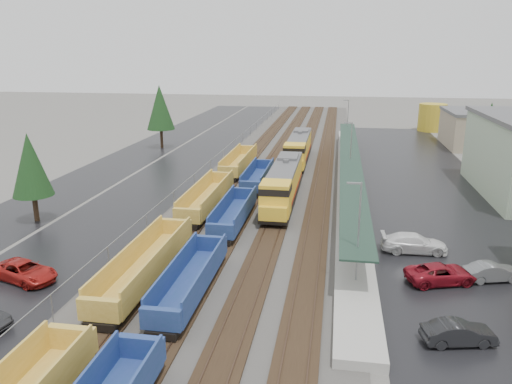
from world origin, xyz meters
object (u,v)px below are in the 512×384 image
well_string_blue (190,280)px  parked_car_east_e (492,272)px  well_string_yellow (146,265)px  parked_car_east_c (414,243)px  storage_tank (432,117)px  locomotive_lead (283,184)px  parked_car_west_c (25,271)px  parked_car_east_a (459,333)px  locomotive_trail (298,149)px  parked_car_east_b (441,274)px

well_string_blue → parked_car_east_e: 22.42m
parked_car_east_e → well_string_yellow: bearing=83.0°
parked_car_east_c → well_string_yellow: bearing=110.4°
storage_tank → locomotive_lead: bearing=-113.8°
well_string_yellow → well_string_blue: 4.37m
storage_tank → parked_car_east_c: size_ratio=1.04×
parked_car_west_c → parked_car_east_c: parked_car_east_c is taller
locomotive_lead → parked_car_east_c: 17.50m
well_string_yellow → parked_car_east_a: well_string_yellow is taller
well_string_yellow → storage_tank: bearing=67.0°
locomotive_trail → well_string_blue: 43.89m
parked_car_east_b → storage_tank: bearing=-26.5°
parked_car_east_a → parked_car_east_c: 14.00m
well_string_blue → storage_tank: bearing=69.9°
parked_car_east_c → parked_car_east_e: size_ratio=1.32×
well_string_blue → parked_car_east_c: bearing=32.7°
locomotive_lead → parked_car_west_c: 28.19m
locomotive_trail → well_string_blue: size_ratio=0.27×
parked_car_east_c → parked_car_east_e: 6.94m
locomotive_trail → parked_car_east_e: size_ratio=4.60×
well_string_blue → parked_car_east_a: (17.26, -3.33, -0.43)m
locomotive_lead → parked_car_east_a: bearing=-63.0°
parked_car_east_a → parked_car_east_b: (0.49, 8.21, 0.02)m
parked_car_east_b → parked_car_east_c: (-1.14, 5.77, 0.09)m
parked_car_west_c → parked_car_east_b: bearing=-62.5°
parked_car_east_e → parked_car_east_c: bearing=30.3°
storage_tank → parked_car_east_b: (-11.81, -75.88, -2.18)m
parked_car_west_c → parked_car_east_e: size_ratio=1.26×
parked_car_west_c → well_string_blue: bearing=-72.1°
locomotive_lead → parked_car_east_c: locomotive_lead is taller
parked_car_west_c → parked_car_east_e: 35.03m
parked_car_east_b → parked_car_east_a: bearing=158.9°
parked_car_west_c → parked_car_east_c: 31.33m
well_string_blue → parked_car_west_c: size_ratio=13.58×
locomotive_trail → parked_car_east_c: bearing=-69.1°
storage_tank → parked_car_east_c: (-12.95, -70.11, -2.09)m
locomotive_lead → parked_car_east_b: 22.56m
well_string_yellow → parked_car_east_c: size_ratio=15.79×
locomotive_lead → parked_car_east_e: size_ratio=4.60×
locomotive_lead → well_string_yellow: bearing=-110.9°
storage_tank → parked_car_east_a: bearing=-98.3°
well_string_yellow → parked_car_east_c: bearing=23.3°
parked_car_east_b → parked_car_east_e: (3.88, 0.99, -0.03)m
locomotive_trail → parked_car_east_c: 35.39m
parked_car_east_b → parked_car_east_c: 5.88m
well_string_blue → parked_car_east_b: bearing=15.4°
well_string_blue → parked_car_east_e: well_string_blue is taller
locomotive_trail → storage_tank: storage_tank is taller
parked_car_east_c → locomotive_lead: bearing=43.4°
parked_car_east_b → well_string_yellow: bearing=80.5°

